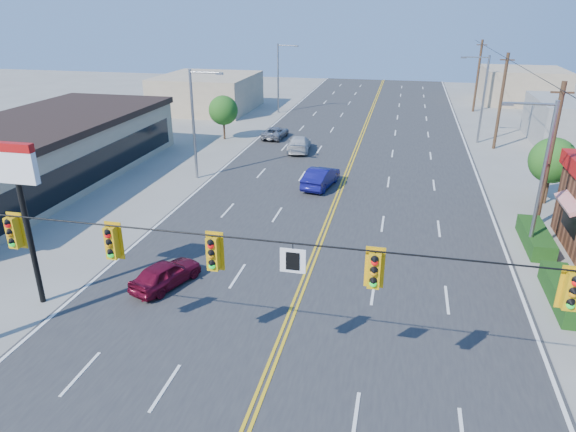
% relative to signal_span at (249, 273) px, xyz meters
% --- Properties ---
extents(ground, '(160.00, 160.00, 0.00)m').
position_rel_signal_span_xyz_m(ground, '(0.12, 0.00, -4.89)').
color(ground, gray).
rests_on(ground, ground).
extents(road, '(20.00, 120.00, 0.06)m').
position_rel_signal_span_xyz_m(road, '(0.12, 20.00, -4.86)').
color(road, '#2D2D30').
rests_on(road, ground).
extents(signal_span, '(24.32, 0.34, 9.00)m').
position_rel_signal_span_xyz_m(signal_span, '(0.00, 0.00, 0.00)').
color(signal_span, '#47301E').
rests_on(signal_span, ground).
extents(strip_mall, '(10.40, 26.40, 4.40)m').
position_rel_signal_span_xyz_m(strip_mall, '(-21.88, 18.00, -2.63)').
color(strip_mall, tan).
rests_on(strip_mall, ground).
extents(pizza_hut_sign, '(1.90, 0.30, 6.85)m').
position_rel_signal_span_xyz_m(pizza_hut_sign, '(-10.88, 4.00, 0.30)').
color(pizza_hut_sign, black).
rests_on(pizza_hut_sign, ground).
extents(streetlight_se, '(2.55, 0.25, 8.00)m').
position_rel_signal_span_xyz_m(streetlight_se, '(10.91, 14.00, -0.37)').
color(streetlight_se, gray).
rests_on(streetlight_se, ground).
extents(streetlight_ne, '(2.55, 0.25, 8.00)m').
position_rel_signal_span_xyz_m(streetlight_ne, '(10.91, 38.00, -0.37)').
color(streetlight_ne, gray).
rests_on(streetlight_ne, ground).
extents(streetlight_sw, '(2.55, 0.25, 8.00)m').
position_rel_signal_span_xyz_m(streetlight_sw, '(-10.67, 22.00, -0.37)').
color(streetlight_sw, gray).
rests_on(streetlight_sw, ground).
extents(streetlight_nw, '(2.55, 0.25, 8.00)m').
position_rel_signal_span_xyz_m(streetlight_nw, '(-10.67, 48.00, -0.37)').
color(streetlight_nw, gray).
rests_on(streetlight_nw, ground).
extents(utility_pole_near, '(0.28, 0.28, 8.40)m').
position_rel_signal_span_xyz_m(utility_pole_near, '(12.32, 18.00, -0.69)').
color(utility_pole_near, '#47301E').
rests_on(utility_pole_near, ground).
extents(utility_pole_mid, '(0.28, 0.28, 8.40)m').
position_rel_signal_span_xyz_m(utility_pole_mid, '(12.32, 36.00, -0.69)').
color(utility_pole_mid, '#47301E').
rests_on(utility_pole_mid, ground).
extents(utility_pole_far, '(0.28, 0.28, 8.40)m').
position_rel_signal_span_xyz_m(utility_pole_far, '(12.32, 54.00, -0.69)').
color(utility_pole_far, '#47301E').
rests_on(utility_pole_far, ground).
extents(tree_kfc_rear, '(2.94, 2.94, 4.41)m').
position_rel_signal_span_xyz_m(tree_kfc_rear, '(13.62, 22.00, -1.95)').
color(tree_kfc_rear, '#47301E').
rests_on(tree_kfc_rear, ground).
extents(tree_west, '(2.80, 2.80, 4.20)m').
position_rel_signal_span_xyz_m(tree_west, '(-12.88, 34.00, -2.09)').
color(tree_west, '#47301E').
rests_on(tree_west, ground).
extents(bld_west_far, '(11.00, 12.00, 4.20)m').
position_rel_signal_span_xyz_m(bld_west_far, '(-19.88, 48.00, -2.79)').
color(bld_west_far, tan).
rests_on(bld_west_far, ground).
extents(bld_east_far, '(10.00, 10.00, 4.40)m').
position_rel_signal_span_xyz_m(bld_east_far, '(19.12, 62.00, -2.69)').
color(bld_east_far, tan).
rests_on(bld_east_far, ground).
extents(car_magenta, '(2.65, 3.93, 1.24)m').
position_rel_signal_span_xyz_m(car_magenta, '(-6.08, 6.43, -4.26)').
color(car_magenta, maroon).
rests_on(car_magenta, ground).
extents(car_blue, '(2.29, 4.60, 1.45)m').
position_rel_signal_span_xyz_m(car_blue, '(-1.35, 21.85, -4.16)').
color(car_blue, '#100F5C').
rests_on(car_blue, ground).
extents(car_white, '(2.38, 4.81, 1.34)m').
position_rel_signal_span_xyz_m(car_white, '(-4.82, 31.03, -4.21)').
color(car_white, silver).
rests_on(car_white, ground).
extents(car_silver, '(2.13, 4.13, 1.11)m').
position_rel_signal_span_xyz_m(car_silver, '(-8.05, 35.20, -4.33)').
color(car_silver, '#959498').
rests_on(car_silver, ground).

